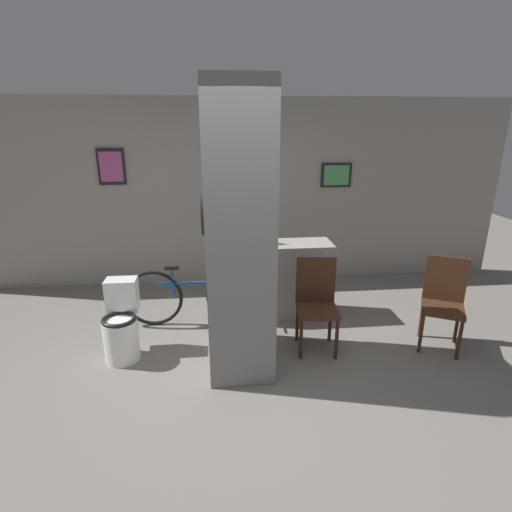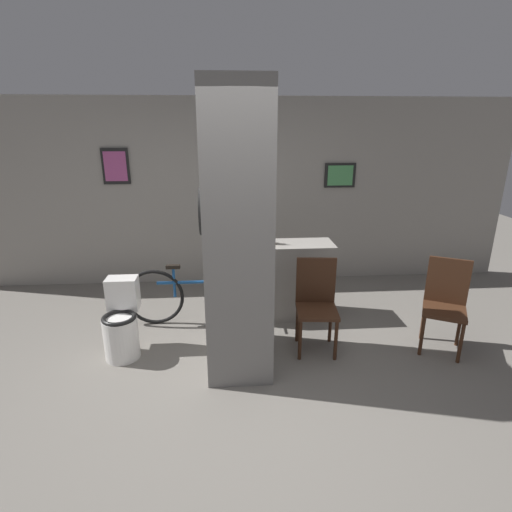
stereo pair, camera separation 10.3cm
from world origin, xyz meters
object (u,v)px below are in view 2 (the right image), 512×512
at_px(toilet, 122,324).
at_px(bottle_tall, 262,234).
at_px(chair_by_doorway, 445,301).
at_px(chair_near_pillar, 316,301).
at_px(bicycle, 196,295).

height_order(toilet, bottle_tall, bottle_tall).
xyz_separation_m(chair_by_doorway, bottle_tall, (-1.80, 0.91, 0.50)).
height_order(toilet, chair_by_doorway, chair_by_doorway).
distance_m(chair_near_pillar, bicycle, 1.44).
bearing_deg(chair_near_pillar, chair_by_doorway, 1.00).
relative_size(chair_by_doorway, bicycle, 0.59).
bearing_deg(chair_near_pillar, bicycle, 159.29).
bearing_deg(bicycle, chair_by_doorway, -15.85).
xyz_separation_m(toilet, bicycle, (0.70, 0.63, 0.02)).
height_order(chair_by_doorway, bicycle, chair_by_doorway).
relative_size(toilet, bicycle, 0.48).
xyz_separation_m(toilet, chair_by_doorway, (3.29, -0.10, 0.18)).
bearing_deg(chair_by_doorway, chair_near_pillar, -156.78).
distance_m(chair_by_doorway, bottle_tall, 2.08).
xyz_separation_m(bicycle, bottle_tall, (0.79, 0.18, 0.67)).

